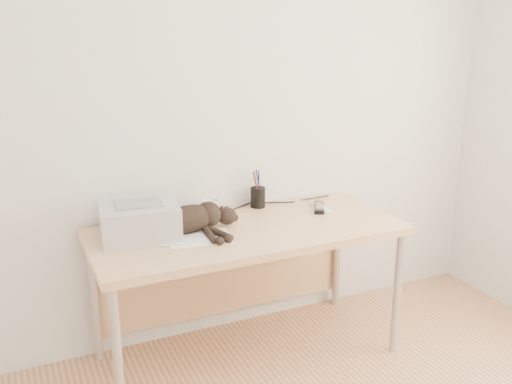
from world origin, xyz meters
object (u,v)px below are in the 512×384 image
mug (210,208)px  pen_cup (258,197)px  desk (241,246)px  mouse (323,207)px  cat (184,222)px  printer (139,220)px

mug → pen_cup: size_ratio=0.44×
desk → mouse: size_ratio=13.98×
cat → pen_cup: bearing=17.6°
printer → pen_cup: bearing=14.1°
desk → printer: bearing=177.6°
pen_cup → printer: bearing=-165.9°
printer → mouse: size_ratio=3.54×
desk → mouse: (0.50, -0.01, 0.15)m
desk → pen_cup: pen_cup is taller
cat → desk: bearing=-1.1°
mug → printer: bearing=-159.8°
cat → mouse: bearing=-5.6°
printer → pen_cup: (0.72, 0.18, -0.03)m
printer → mug: (0.43, 0.16, -0.04)m
cat → pen_cup: (0.51, 0.24, -0.01)m
desk → mouse: mouse is taller
pen_cup → mouse: bearing=-34.8°
cat → pen_cup: pen_cup is taller
mug → desk: bearing=-60.2°
desk → cat: bearing=-173.5°
mouse → mug: bearing=155.2°
pen_cup → mouse: size_ratio=1.87×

